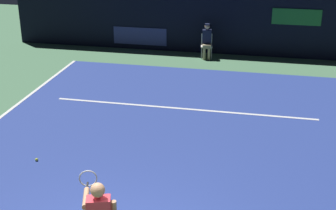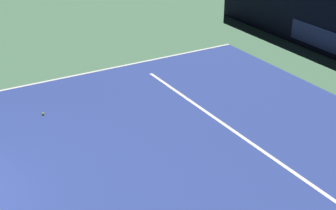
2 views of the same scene
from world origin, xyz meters
name	(u,v)px [view 2 (image 2 of 2)]	position (x,y,z in m)	size (l,w,h in m)	color
ground_plane	(152,145)	(0.00, 4.76, 0.00)	(31.12, 31.12, 0.00)	#4C7A56
court_surface	(152,144)	(0.00, 4.76, 0.01)	(9.77, 11.52, 0.01)	navy
line_sideline_right	(77,75)	(-4.84, 4.76, 0.01)	(0.10, 11.52, 0.01)	white
line_service	(223,124)	(0.00, 6.78, 0.01)	(7.62, 0.10, 0.01)	white
tennis_ball	(43,114)	(-2.73, 3.03, 0.05)	(0.07, 0.07, 0.07)	#CCE033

